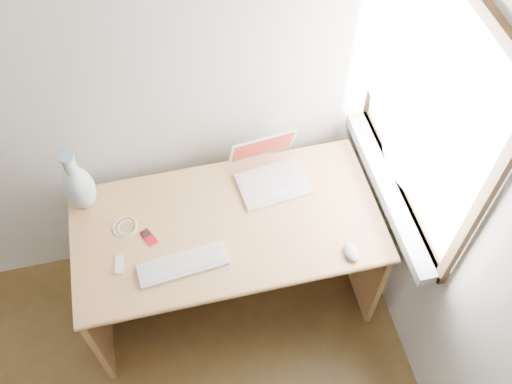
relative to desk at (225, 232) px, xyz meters
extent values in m
cube|color=white|center=(0.80, -0.10, 0.80)|extent=(0.01, 0.90, 1.00)
cube|color=gray|center=(0.75, -0.10, 0.27)|extent=(0.10, 0.96, 0.06)
cube|color=silver|center=(0.73, -0.10, 0.83)|extent=(0.02, 0.84, 0.92)
cube|color=tan|center=(0.00, -0.08, 0.19)|extent=(1.38, 0.69, 0.03)
cube|color=tan|center=(-0.68, -0.08, -0.17)|extent=(0.03, 0.65, 0.70)
cube|color=tan|center=(0.68, -0.08, -0.17)|extent=(0.03, 0.65, 0.70)
cube|color=tan|center=(0.00, 0.25, -0.05)|extent=(1.32, 0.03, 0.46)
cube|color=white|center=(0.25, 0.07, 0.22)|extent=(0.34, 0.25, 0.02)
cube|color=white|center=(0.25, 0.07, 0.23)|extent=(0.30, 0.15, 0.00)
cube|color=white|center=(0.25, 0.19, 0.32)|extent=(0.32, 0.12, 0.20)
cube|color=#9C1F11|center=(0.25, 0.19, 0.32)|extent=(0.30, 0.10, 0.18)
cube|color=white|center=(-0.22, -0.25, 0.22)|extent=(0.39, 0.15, 0.02)
cube|color=white|center=(-0.22, -0.25, 0.23)|extent=(0.36, 0.12, 0.00)
ellipsoid|color=white|center=(0.49, -0.36, 0.23)|extent=(0.07, 0.10, 0.03)
cube|color=#A70B13|center=(-0.35, -0.08, 0.21)|extent=(0.08, 0.10, 0.01)
cube|color=black|center=(-0.35, -0.08, 0.22)|extent=(0.04, 0.04, 0.00)
torus|color=white|center=(-0.45, 0.00, 0.21)|extent=(0.13, 0.13, 0.01)
cube|color=white|center=(-0.49, -0.19, 0.21)|extent=(0.04, 0.09, 0.01)
ellipsoid|color=white|center=(-0.61, 0.16, 0.34)|extent=(0.14, 0.14, 0.26)
cylinder|color=white|center=(-0.61, 0.16, 0.50)|extent=(0.05, 0.05, 0.10)
cylinder|color=#81B0CF|center=(-0.61, 0.16, 0.55)|extent=(0.06, 0.06, 0.01)
camera|label=1|loc=(-0.18, -1.45, 2.37)|focal=40.00mm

